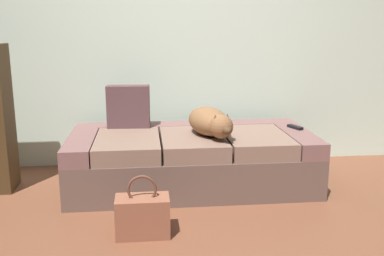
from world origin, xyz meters
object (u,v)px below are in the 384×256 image
couch (191,159)px  tv_remote (295,127)px  handbag (143,215)px  dog_tan (211,122)px  throw_pillow (128,107)px

couch → tv_remote: 0.88m
tv_remote → handbag: tv_remote is taller
dog_tan → throw_pillow: size_ratio=1.75×
dog_tan → handbag: 0.97m
dog_tan → tv_remote: (0.71, 0.17, -0.09)m
throw_pillow → dog_tan: bearing=-30.3°
couch → throw_pillow: bearing=152.6°
throw_pillow → handbag: throw_pillow is taller
couch → handbag: bearing=-114.7°
couch → dog_tan: (0.13, -0.11, 0.32)m
handbag → throw_pillow: bearing=95.4°
handbag → tv_remote: bearing=35.8°
couch → handbag: (-0.38, -0.83, -0.08)m
throw_pillow → handbag: 1.18m
handbag → dog_tan: bearing=54.5°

